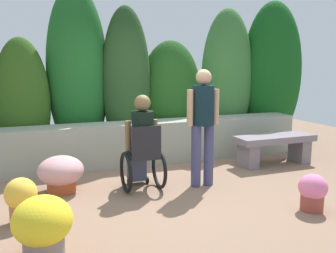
# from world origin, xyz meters

# --- Properties ---
(ground_plane) EXTENTS (12.17, 12.17, 0.00)m
(ground_plane) POSITION_xyz_m (0.00, 0.00, 0.00)
(ground_plane) COLOR #876853
(stone_retaining_wall) EXTENTS (5.99, 0.56, 0.74)m
(stone_retaining_wall) POSITION_xyz_m (0.00, 1.56, 0.37)
(stone_retaining_wall) COLOR gray
(stone_retaining_wall) RESTS_ON ground
(hedge_backdrop) EXTENTS (7.34, 1.04, 3.12)m
(hedge_backdrop) POSITION_xyz_m (0.45, 2.25, 1.40)
(hedge_backdrop) COLOR #355C28
(hedge_backdrop) RESTS_ON ground
(stone_bench) EXTENTS (1.44, 0.46, 0.51)m
(stone_bench) POSITION_xyz_m (2.12, 0.65, 0.34)
(stone_bench) COLOR slate
(stone_bench) RESTS_ON ground
(person_in_wheelchair) EXTENTS (0.53, 0.66, 1.33)m
(person_in_wheelchair) POSITION_xyz_m (-0.42, 0.23, 0.62)
(person_in_wheelchair) COLOR black
(person_in_wheelchair) RESTS_ON ground
(person_standing_companion) EXTENTS (0.49, 0.30, 1.66)m
(person_standing_companion) POSITION_xyz_m (0.43, 0.07, 0.96)
(person_standing_companion) COLOR #41436B
(person_standing_companion) RESTS_ON ground
(flower_pot_purple_near) EXTENTS (0.34, 0.34, 0.45)m
(flower_pot_purple_near) POSITION_xyz_m (1.27, -1.20, 0.24)
(flower_pot_purple_near) COLOR #994138
(flower_pot_purple_near) RESTS_ON ground
(flower_pot_terracotta_by_wall) EXTENTS (0.54, 0.54, 0.56)m
(flower_pot_terracotta_by_wall) POSITION_xyz_m (-1.78, -1.15, 0.29)
(flower_pot_terracotta_by_wall) COLOR gray
(flower_pot_terracotta_by_wall) RESTS_ON ground
(flower_pot_red_accent) EXTENTS (0.61, 0.61, 0.50)m
(flower_pot_red_accent) POSITION_xyz_m (-1.49, 0.51, 0.27)
(flower_pot_red_accent) COLOR #A64924
(flower_pot_red_accent) RESTS_ON ground
(flower_pot_small_foreground) EXTENTS (0.35, 0.35, 0.51)m
(flower_pot_small_foreground) POSITION_xyz_m (-1.97, -0.34, 0.28)
(flower_pot_small_foreground) COLOR #B66A39
(flower_pot_small_foreground) RESTS_ON ground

